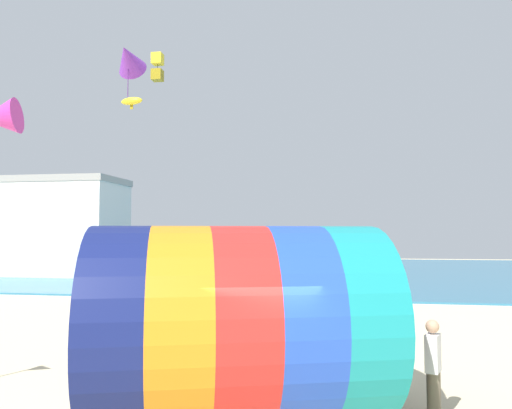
{
  "coord_description": "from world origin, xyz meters",
  "views": [
    {
      "loc": [
        1.52,
        -8.43,
        3.3
      ],
      "look_at": [
        -0.31,
        2.42,
        3.95
      ],
      "focal_mm": 35.0,
      "sensor_mm": 36.0,
      "label": 1
    }
  ],
  "objects_px": {
    "kite_handler": "(433,369)",
    "kite_yellow_parafoil": "(132,101)",
    "kite_purple_delta": "(128,59)",
    "kite_yellow_box": "(157,67)",
    "giant_inflatable_tube": "(239,322)"
  },
  "relations": [
    {
      "from": "kite_purple_delta",
      "to": "kite_yellow_parafoil",
      "type": "xyz_separation_m",
      "value": [
        0.87,
        -1.57,
        -2.24
      ]
    },
    {
      "from": "kite_handler",
      "to": "kite_purple_delta",
      "type": "relative_size",
      "value": 0.74
    },
    {
      "from": "giant_inflatable_tube",
      "to": "kite_purple_delta",
      "type": "xyz_separation_m",
      "value": [
        -6.74,
        10.14,
        8.8
      ]
    },
    {
      "from": "kite_purple_delta",
      "to": "kite_yellow_box",
      "type": "xyz_separation_m",
      "value": [
        -0.64,
        4.96,
        1.34
      ]
    },
    {
      "from": "kite_yellow_box",
      "to": "kite_purple_delta",
      "type": "bearing_deg",
      "value": -82.69
    },
    {
      "from": "giant_inflatable_tube",
      "to": "kite_purple_delta",
      "type": "distance_m",
      "value": 15.02
    },
    {
      "from": "giant_inflatable_tube",
      "to": "kite_yellow_box",
      "type": "relative_size",
      "value": 3.91
    },
    {
      "from": "giant_inflatable_tube",
      "to": "kite_yellow_parafoil",
      "type": "relative_size",
      "value": 6.14
    },
    {
      "from": "kite_handler",
      "to": "kite_yellow_parafoil",
      "type": "xyz_separation_m",
      "value": [
        -9.28,
        8.1,
        7.36
      ]
    },
    {
      "from": "kite_yellow_parafoil",
      "to": "kite_yellow_box",
      "type": "distance_m",
      "value": 7.59
    },
    {
      "from": "kite_handler",
      "to": "giant_inflatable_tube",
      "type": "bearing_deg",
      "value": -172.22
    },
    {
      "from": "kite_purple_delta",
      "to": "kite_yellow_parafoil",
      "type": "height_order",
      "value": "kite_purple_delta"
    },
    {
      "from": "kite_handler",
      "to": "kite_purple_delta",
      "type": "distance_m",
      "value": 16.99
    },
    {
      "from": "kite_handler",
      "to": "kite_yellow_box",
      "type": "distance_m",
      "value": 21.21
    },
    {
      "from": "kite_yellow_box",
      "to": "giant_inflatable_tube",
      "type": "bearing_deg",
      "value": -63.95
    }
  ]
}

